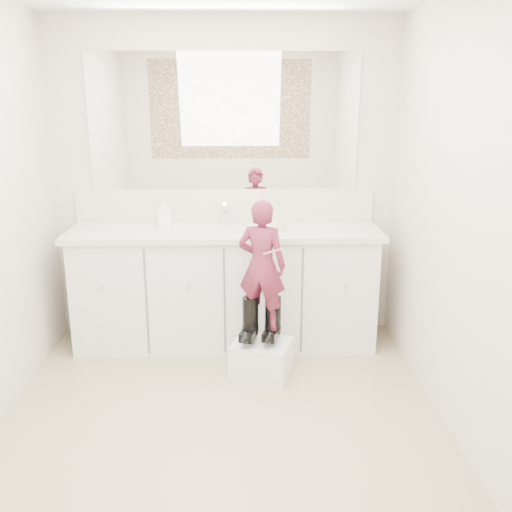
{
  "coord_description": "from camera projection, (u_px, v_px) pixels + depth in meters",
  "views": [
    {
      "loc": [
        0.12,
        -2.84,
        1.85
      ],
      "look_at": [
        0.22,
        0.76,
        0.82
      ],
      "focal_mm": 40.0,
      "sensor_mm": 36.0,
      "label": 1
    }
  ],
  "objects": [
    {
      "name": "floor",
      "position": [
        221.0,
        431.0,
        3.24
      ],
      "size": [
        3.0,
        3.0,
        0.0
      ],
      "primitive_type": "plane",
      "color": "#91805F",
      "rests_on": "ground"
    },
    {
      "name": "wall_back",
      "position": [
        225.0,
        181.0,
        4.35
      ],
      "size": [
        2.6,
        0.0,
        2.6
      ],
      "primitive_type": "plane",
      "rotation": [
        1.57,
        0.0,
        0.0
      ],
      "color": "beige",
      "rests_on": "floor"
    },
    {
      "name": "wall_front",
      "position": [
        196.0,
        354.0,
        1.47
      ],
      "size": [
        2.6,
        0.0,
        2.6
      ],
      "primitive_type": "plane",
      "rotation": [
        -1.57,
        0.0,
        0.0
      ],
      "color": "beige",
      "rests_on": "floor"
    },
    {
      "name": "wall_right",
      "position": [
        469.0,
        223.0,
        2.94
      ],
      "size": [
        0.0,
        3.0,
        3.0
      ],
      "primitive_type": "plane",
      "rotation": [
        1.57,
        0.0,
        -1.57
      ],
      "color": "beige",
      "rests_on": "floor"
    },
    {
      "name": "vanity_cabinet",
      "position": [
        226.0,
        289.0,
        4.3
      ],
      "size": [
        2.2,
        0.55,
        0.85
      ],
      "primitive_type": "cube",
      "color": "silver",
      "rests_on": "floor"
    },
    {
      "name": "countertop",
      "position": [
        225.0,
        232.0,
        4.16
      ],
      "size": [
        2.28,
        0.58,
        0.04
      ],
      "primitive_type": "cube",
      "color": "beige",
      "rests_on": "vanity_cabinet"
    },
    {
      "name": "backsplash",
      "position": [
        225.0,
        206.0,
        4.39
      ],
      "size": [
        2.28,
        0.03,
        0.25
      ],
      "primitive_type": "cube",
      "color": "beige",
      "rests_on": "countertop"
    },
    {
      "name": "mirror",
      "position": [
        224.0,
        122.0,
        4.22
      ],
      "size": [
        2.0,
        0.02,
        1.0
      ],
      "primitive_type": "cube",
      "color": "white",
      "rests_on": "wall_back"
    },
    {
      "name": "dot_panel",
      "position": [
        190.0,
        180.0,
        1.35
      ],
      "size": [
        2.0,
        0.01,
        1.2
      ],
      "primitive_type": "cube",
      "color": "#472819",
      "rests_on": "wall_front"
    },
    {
      "name": "faucet",
      "position": [
        225.0,
        218.0,
        4.3
      ],
      "size": [
        0.08,
        0.08,
        0.1
      ],
      "primitive_type": "cylinder",
      "color": "silver",
      "rests_on": "countertop"
    },
    {
      "name": "cup",
      "position": [
        282.0,
        225.0,
        4.11
      ],
      "size": [
        0.11,
        0.11,
        0.09
      ],
      "primitive_type": "imported",
      "rotation": [
        0.0,
        0.0,
        -0.24
      ],
      "color": "beige",
      "rests_on": "countertop"
    },
    {
      "name": "soap_bottle",
      "position": [
        165.0,
        213.0,
        4.2
      ],
      "size": [
        0.1,
        0.1,
        0.21
      ],
      "primitive_type": "imported",
      "rotation": [
        0.0,
        0.0,
        0.06
      ],
      "color": "white",
      "rests_on": "countertop"
    },
    {
      "name": "step_stool",
      "position": [
        262.0,
        358.0,
        3.85
      ],
      "size": [
        0.45,
        0.41,
        0.24
      ],
      "primitive_type": "cube",
      "rotation": [
        0.0,
        0.0,
        -0.31
      ],
      "color": "white",
      "rests_on": "floor"
    },
    {
      "name": "boot_left",
      "position": [
        250.0,
        319.0,
        3.8
      ],
      "size": [
        0.17,
        0.23,
        0.31
      ],
      "primitive_type": null,
      "rotation": [
        0.0,
        0.0,
        -0.31
      ],
      "color": "black",
      "rests_on": "step_stool"
    },
    {
      "name": "boot_right",
      "position": [
        273.0,
        319.0,
        3.8
      ],
      "size": [
        0.17,
        0.23,
        0.31
      ],
      "primitive_type": null,
      "rotation": [
        0.0,
        0.0,
        -0.31
      ],
      "color": "black",
      "rests_on": "step_stool"
    },
    {
      "name": "toddler",
      "position": [
        262.0,
        265.0,
        3.69
      ],
      "size": [
        0.36,
        0.29,
        0.87
      ],
      "primitive_type": "imported",
      "rotation": [
        0.0,
        0.0,
        2.83
      ],
      "color": "#9E3059",
      "rests_on": "step_stool"
    },
    {
      "name": "toothbrush",
      "position": [
        273.0,
        251.0,
        3.59
      ],
      "size": [
        0.13,
        0.05,
        0.06
      ],
      "primitive_type": "cylinder",
      "rotation": [
        0.0,
        1.22,
        -0.31
      ],
      "color": "#FB61B8",
      "rests_on": "toddler"
    }
  ]
}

